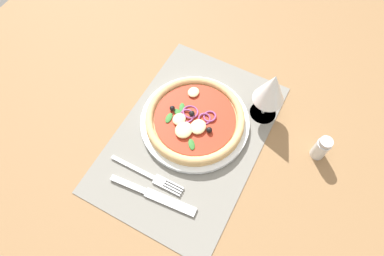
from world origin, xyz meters
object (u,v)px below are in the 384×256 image
(knife, at_px, (153,195))
(fork, at_px, (150,176))
(pizza, at_px, (195,119))
(pepper_shaker, at_px, (321,148))
(plate, at_px, (195,122))
(wine_glass, at_px, (272,89))

(knife, bearing_deg, fork, 125.30)
(pizza, xyz_separation_m, pepper_shaker, (-0.06, 0.28, 0.00))
(pizza, relative_size, fork, 1.29)
(pepper_shaker, bearing_deg, pizza, -77.52)
(knife, bearing_deg, pizza, 86.01)
(plate, distance_m, knife, 0.20)
(plate, height_order, pizza, pizza)
(plate, xyz_separation_m, wine_glass, (-0.11, 0.13, 0.09))
(pepper_shaker, bearing_deg, knife, -47.15)
(knife, xyz_separation_m, pepper_shaker, (-0.26, 0.28, 0.03))
(fork, bearing_deg, plate, 80.88)
(pizza, bearing_deg, fork, -8.58)
(wine_glass, height_order, pepper_shaker, wine_glass)
(pizza, relative_size, pepper_shaker, 3.48)
(pepper_shaker, bearing_deg, wine_glass, -106.10)
(fork, relative_size, wine_glass, 1.21)
(pizza, distance_m, wine_glass, 0.19)
(knife, bearing_deg, pepper_shaker, 37.82)
(fork, relative_size, knife, 0.90)
(plate, relative_size, fork, 1.43)
(fork, distance_m, wine_glass, 0.33)
(pizza, bearing_deg, knife, 1.04)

